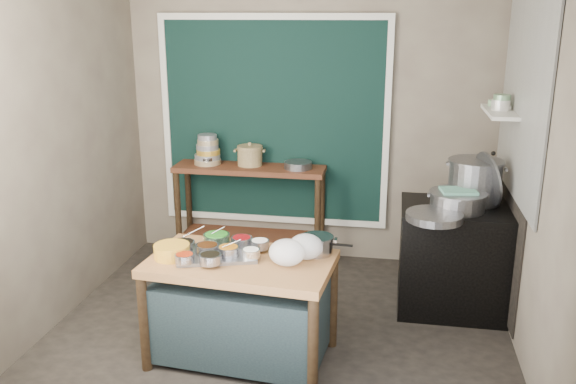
% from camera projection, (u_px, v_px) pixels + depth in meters
% --- Properties ---
extents(floor, '(3.50, 3.00, 0.02)m').
position_uv_depth(floor, '(281.00, 326.00, 4.80)').
color(floor, '#2D2822').
rests_on(floor, ground).
extents(back_wall, '(3.50, 0.02, 2.80)m').
position_uv_depth(back_wall, '(310.00, 117.00, 5.83)').
color(back_wall, '#766C5A').
rests_on(back_wall, floor).
extents(left_wall, '(0.02, 3.00, 2.80)m').
position_uv_depth(left_wall, '(57.00, 143.00, 4.70)').
color(left_wall, '#766C5A').
rests_on(left_wall, floor).
extents(right_wall, '(0.02, 3.00, 2.80)m').
position_uv_depth(right_wall, '(537.00, 162.00, 4.11)').
color(right_wall, '#766C5A').
rests_on(right_wall, floor).
extents(curtain_panel, '(2.10, 0.02, 1.90)m').
position_uv_depth(curtain_panel, '(274.00, 122.00, 5.86)').
color(curtain_panel, black).
rests_on(curtain_panel, back_wall).
extents(curtain_frame, '(2.22, 0.03, 2.02)m').
position_uv_depth(curtain_frame, '(273.00, 122.00, 5.85)').
color(curtain_frame, beige).
rests_on(curtain_frame, back_wall).
extents(tile_panel, '(0.02, 1.70, 1.70)m').
position_uv_depth(tile_panel, '(525.00, 85.00, 4.50)').
color(tile_panel, '#B2B2AA').
rests_on(tile_panel, right_wall).
extents(soot_patch, '(0.01, 1.30, 1.30)m').
position_uv_depth(soot_patch, '(507.00, 227.00, 4.92)').
color(soot_patch, black).
rests_on(soot_patch, right_wall).
extents(wall_shelf, '(0.22, 0.70, 0.03)m').
position_uv_depth(wall_shelf, '(500.00, 112.00, 4.87)').
color(wall_shelf, beige).
rests_on(wall_shelf, right_wall).
extents(prep_table, '(1.31, 0.83, 0.75)m').
position_uv_depth(prep_table, '(242.00, 309.00, 4.25)').
color(prep_table, '#966336').
rests_on(prep_table, floor).
extents(back_counter, '(1.45, 0.40, 0.95)m').
position_uv_depth(back_counter, '(250.00, 213.00, 5.97)').
color(back_counter, '#4F2716').
rests_on(back_counter, floor).
extents(stove_block, '(0.90, 0.68, 0.85)m').
position_uv_depth(stove_block, '(456.00, 260.00, 4.97)').
color(stove_block, black).
rests_on(stove_block, floor).
extents(stove_top, '(0.92, 0.69, 0.03)m').
position_uv_depth(stove_top, '(460.00, 209.00, 4.85)').
color(stove_top, black).
rests_on(stove_top, stove_block).
extents(condiment_tray, '(0.63, 0.52, 0.02)m').
position_uv_depth(condiment_tray, '(217.00, 254.00, 4.22)').
color(condiment_tray, gray).
rests_on(condiment_tray, prep_table).
extents(condiment_bowls, '(0.67, 0.51, 0.08)m').
position_uv_depth(condiment_bowls, '(217.00, 247.00, 4.21)').
color(condiment_bowls, gray).
rests_on(condiment_bowls, condiment_tray).
extents(yellow_basin, '(0.29, 0.29, 0.09)m').
position_uv_depth(yellow_basin, '(172.00, 251.00, 4.17)').
color(yellow_basin, gold).
rests_on(yellow_basin, prep_table).
extents(saucepan, '(0.24, 0.24, 0.13)m').
position_uv_depth(saucepan, '(317.00, 245.00, 4.24)').
color(saucepan, gray).
rests_on(saucepan, prep_table).
extents(plastic_bag_a, '(0.26, 0.23, 0.18)m').
position_uv_depth(plastic_bag_a, '(287.00, 252.00, 4.03)').
color(plastic_bag_a, white).
rests_on(plastic_bag_a, prep_table).
extents(plastic_bag_b, '(0.30, 0.28, 0.18)m').
position_uv_depth(plastic_bag_b, '(306.00, 247.00, 4.14)').
color(plastic_bag_b, white).
rests_on(plastic_bag_b, prep_table).
extents(bowl_stack, '(0.26, 0.26, 0.29)m').
position_uv_depth(bowl_stack, '(208.00, 151.00, 5.89)').
color(bowl_stack, tan).
rests_on(bowl_stack, back_counter).
extents(utensil_cup, '(0.18, 0.18, 0.08)m').
position_uv_depth(utensil_cup, '(208.00, 161.00, 5.86)').
color(utensil_cup, gray).
rests_on(utensil_cup, back_counter).
extents(ceramic_crock, '(0.29, 0.29, 0.17)m').
position_uv_depth(ceramic_crock, '(250.00, 157.00, 5.84)').
color(ceramic_crock, '#947D51').
rests_on(ceramic_crock, back_counter).
extents(wide_bowl, '(0.29, 0.29, 0.07)m').
position_uv_depth(wide_bowl, '(298.00, 165.00, 5.74)').
color(wide_bowl, gray).
rests_on(wide_bowl, back_counter).
extents(stock_pot, '(0.55, 0.55, 0.35)m').
position_uv_depth(stock_pot, '(475.00, 181.00, 4.92)').
color(stock_pot, gray).
rests_on(stock_pot, stove_top).
extents(pot_lid, '(0.24, 0.46, 0.44)m').
position_uv_depth(pot_lid, '(488.00, 179.00, 4.83)').
color(pot_lid, gray).
rests_on(pot_lid, stove_top).
extents(steamer, '(0.52, 0.52, 0.15)m').
position_uv_depth(steamer, '(458.00, 201.00, 4.75)').
color(steamer, gray).
rests_on(steamer, stove_top).
extents(green_cloth, '(0.29, 0.24, 0.02)m').
position_uv_depth(green_cloth, '(458.00, 191.00, 4.73)').
color(green_cloth, '#5FA095').
rests_on(green_cloth, steamer).
extents(shallow_pan, '(0.44, 0.44, 0.06)m').
position_uv_depth(shallow_pan, '(434.00, 217.00, 4.53)').
color(shallow_pan, gray).
rests_on(shallow_pan, stove_top).
extents(shelf_bowl_stack, '(0.16, 0.16, 0.12)m').
position_uv_depth(shelf_bowl_stack, '(501.00, 103.00, 4.86)').
color(shelf_bowl_stack, silver).
rests_on(shelf_bowl_stack, wall_shelf).
extents(shelf_bowl_green, '(0.18, 0.18, 0.05)m').
position_uv_depth(shelf_bowl_green, '(496.00, 103.00, 5.08)').
color(shelf_bowl_green, gray).
rests_on(shelf_bowl_green, wall_shelf).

